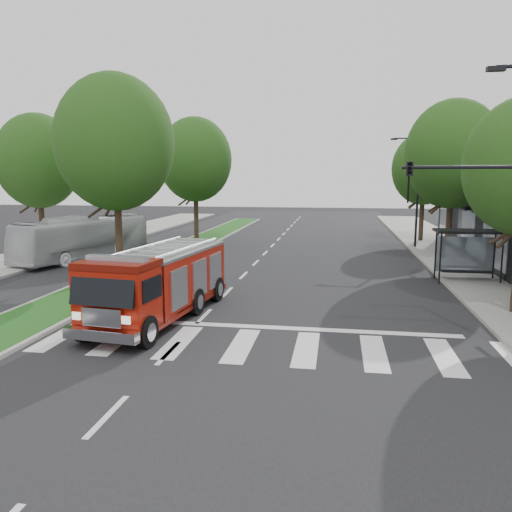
# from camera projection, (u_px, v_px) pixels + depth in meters

# --- Properties ---
(ground) EXTENTS (140.00, 140.00, 0.00)m
(ground) POSITION_uv_depth(u_px,v_px,m) (204.00, 316.00, 18.62)
(ground) COLOR black
(ground) RESTS_ON ground
(sidewalk_right) EXTENTS (5.00, 80.00, 0.15)m
(sidewalk_right) POSITION_uv_depth(u_px,v_px,m) (482.00, 274.00, 26.38)
(sidewalk_right) COLOR gray
(sidewalk_right) RESTS_ON ground
(sidewalk_left) EXTENTS (5.00, 80.00, 0.15)m
(sidewalk_left) POSITION_uv_depth(u_px,v_px,m) (18.00, 261.00, 30.67)
(sidewalk_left) COLOR gray
(sidewalk_left) RESTS_ON ground
(median) EXTENTS (3.00, 50.00, 0.15)m
(median) POSITION_uv_depth(u_px,v_px,m) (189.00, 246.00, 37.12)
(median) COLOR gray
(median) RESTS_ON ground
(bus_shelter) EXTENTS (3.20, 1.60, 2.61)m
(bus_shelter) POSITION_uv_depth(u_px,v_px,m) (468.00, 241.00, 24.47)
(bus_shelter) COLOR black
(bus_shelter) RESTS_ON ground
(tree_right_mid) EXTENTS (5.60, 5.60, 9.72)m
(tree_right_mid) POSITION_uv_depth(u_px,v_px,m) (453.00, 154.00, 29.44)
(tree_right_mid) COLOR black
(tree_right_mid) RESTS_ON ground
(tree_right_far) EXTENTS (5.00, 5.00, 8.73)m
(tree_right_far) POSITION_uv_depth(u_px,v_px,m) (424.00, 169.00, 39.29)
(tree_right_far) COLOR black
(tree_right_far) RESTS_ON ground
(tree_median_near) EXTENTS (5.80, 5.80, 10.16)m
(tree_median_near) POSITION_uv_depth(u_px,v_px,m) (115.00, 143.00, 24.37)
(tree_median_near) COLOR black
(tree_median_near) RESTS_ON ground
(tree_median_far) EXTENTS (5.60, 5.60, 9.72)m
(tree_median_far) POSITION_uv_depth(u_px,v_px,m) (195.00, 160.00, 38.07)
(tree_median_far) COLOR black
(tree_median_far) RESTS_ON ground
(tree_left_mid) EXTENTS (5.20, 5.20, 9.16)m
(tree_left_mid) POSITION_uv_depth(u_px,v_px,m) (38.00, 161.00, 31.59)
(tree_left_mid) COLOR black
(tree_left_mid) RESTS_ON ground
(streetlight_right_far) EXTENTS (2.11, 0.20, 8.00)m
(streetlight_right_far) POSITION_uv_depth(u_px,v_px,m) (416.00, 187.00, 35.79)
(streetlight_right_far) COLOR black
(streetlight_right_far) RESTS_ON ground
(fire_engine) EXTENTS (3.28, 8.16, 2.75)m
(fire_engine) POSITION_uv_depth(u_px,v_px,m) (160.00, 283.00, 18.18)
(fire_engine) COLOR #5B0C05
(fire_engine) RESTS_ON ground
(city_bus) EXTENTS (5.03, 10.08, 2.74)m
(city_bus) POSITION_uv_depth(u_px,v_px,m) (84.00, 238.00, 31.48)
(city_bus) COLOR silver
(city_bus) RESTS_ON ground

